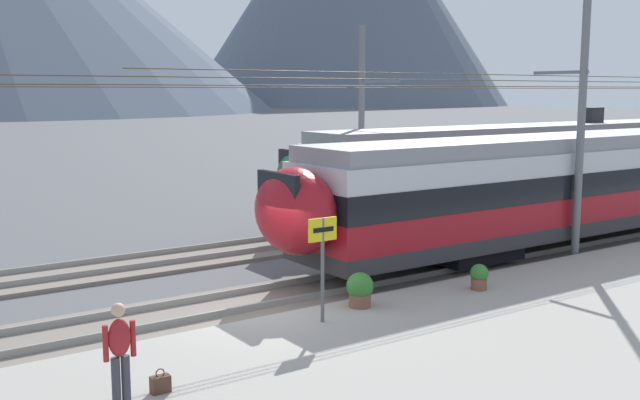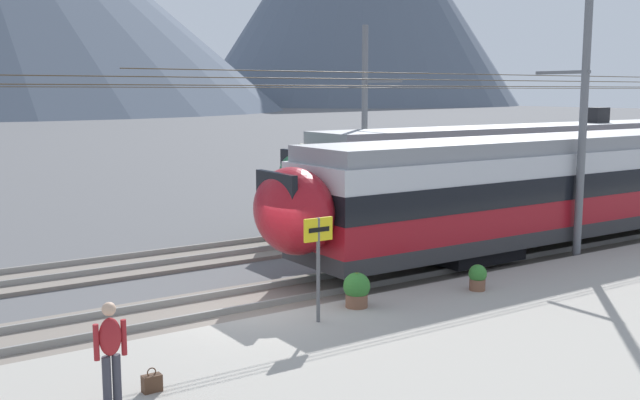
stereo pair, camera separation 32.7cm
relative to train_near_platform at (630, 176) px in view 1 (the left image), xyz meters
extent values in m
plane|color=#565659|center=(-16.41, -1.27, -2.23)|extent=(400.00, 400.00, 0.00)
cube|color=#A39E93|center=(-16.41, -6.11, -2.05)|extent=(120.00, 8.38, 0.36)
cube|color=slate|center=(-16.41, 0.00, -2.17)|extent=(120.00, 3.00, 0.12)
cube|color=gray|center=(-16.41, -0.72, -2.03)|extent=(120.00, 0.07, 0.16)
cube|color=gray|center=(-16.41, 0.72, -2.03)|extent=(120.00, 0.07, 0.16)
cube|color=slate|center=(-16.41, 5.62, -2.17)|extent=(120.00, 3.00, 0.12)
cube|color=gray|center=(-16.41, 4.90, -2.03)|extent=(120.00, 0.07, 0.16)
cube|color=gray|center=(-16.41, 6.34, -2.03)|extent=(120.00, 0.07, 0.16)
cube|color=#2D2D30|center=(0.59, 0.00, -1.31)|extent=(29.29, 2.96, 0.45)
cube|color=maroon|center=(0.59, 0.00, -0.66)|extent=(29.29, 2.96, 0.85)
cube|color=black|center=(0.59, 0.00, 0.14)|extent=(29.29, 3.00, 0.75)
cube|color=black|center=(-8.49, 0.00, -1.74)|extent=(2.80, 2.37, 0.42)
ellipsoid|color=maroon|center=(-14.60, 0.00, 0.04)|extent=(1.80, 2.72, 2.25)
cube|color=black|center=(-15.10, 0.00, 0.47)|extent=(0.16, 1.78, 1.19)
cube|color=#2D2D30|center=(1.90, 5.62, -1.31)|extent=(23.74, 2.90, 0.45)
cube|color=#1E6638|center=(1.90, 5.62, -0.66)|extent=(23.74, 2.90, 0.85)
cube|color=black|center=(1.90, 5.62, 0.14)|extent=(23.74, 2.94, 0.75)
cube|color=beige|center=(1.90, 5.62, 0.84)|extent=(23.74, 2.90, 0.65)
cube|color=gray|center=(1.90, 5.62, 1.39)|extent=(23.44, 2.70, 0.45)
cube|color=black|center=(-5.45, 5.62, -1.74)|extent=(2.80, 2.32, 0.42)
cube|color=black|center=(9.26, 5.62, -1.74)|extent=(2.80, 2.32, 0.42)
ellipsoid|color=#1E6638|center=(-10.51, 5.62, 0.04)|extent=(1.80, 2.67, 2.25)
cube|color=black|center=(-11.01, 5.62, 0.47)|extent=(0.16, 1.74, 1.19)
cube|color=black|center=(5.46, 5.62, 1.97)|extent=(0.90, 0.70, 0.70)
cylinder|color=slate|center=(-5.36, -1.69, 1.92)|extent=(0.24, 0.24, 8.30)
cube|color=slate|center=(-5.36, -0.84, 3.64)|extent=(0.10, 1.99, 0.10)
cylinder|color=#473823|center=(-5.36, 0.00, 3.39)|extent=(49.84, 0.02, 0.02)
cylinder|color=slate|center=(-6.47, 7.70, 1.70)|extent=(0.24, 0.24, 7.85)
cube|color=slate|center=(-6.47, 6.66, 3.44)|extent=(0.10, 2.38, 0.10)
cylinder|color=#473823|center=(-6.47, 5.62, 3.19)|extent=(49.84, 0.02, 0.02)
cylinder|color=#59595B|center=(-15.84, -2.99, -0.73)|extent=(0.08, 0.08, 2.28)
cube|color=yellow|center=(-15.84, -2.99, 0.16)|extent=(0.70, 0.06, 0.50)
cube|color=black|center=(-15.84, -3.03, 0.16)|extent=(0.52, 0.01, 0.10)
cylinder|color=#383842|center=(-21.03, -4.76, -1.46)|extent=(0.14, 0.14, 0.82)
cylinder|color=#383842|center=(-20.87, -4.76, -1.46)|extent=(0.14, 0.14, 0.82)
ellipsoid|color=maroon|center=(-20.95, -4.76, -0.74)|extent=(0.36, 0.22, 0.62)
sphere|color=tan|center=(-20.95, -4.76, -0.29)|extent=(0.22, 0.22, 0.22)
cylinder|color=maroon|center=(-21.17, -4.76, -0.79)|extent=(0.09, 0.09, 0.58)
cylinder|color=maroon|center=(-20.73, -4.76, -0.79)|extent=(0.09, 0.09, 0.58)
cube|color=#472D1E|center=(-20.23, -4.59, -1.73)|extent=(0.32, 0.18, 0.29)
torus|color=#472D1E|center=(-20.23, -4.59, -1.53)|extent=(0.16, 0.02, 0.16)
cylinder|color=brown|center=(-14.48, -2.56, -1.72)|extent=(0.52, 0.52, 0.31)
sphere|color=#33752D|center=(-14.48, -2.56, -1.37)|extent=(0.63, 0.63, 0.63)
sphere|color=gold|center=(-14.48, -2.56, -1.23)|extent=(0.35, 0.35, 0.35)
cylinder|color=brown|center=(-11.09, -3.07, -1.73)|extent=(0.40, 0.40, 0.29)
sphere|color=#33752D|center=(-11.09, -3.07, -1.45)|extent=(0.46, 0.46, 0.46)
sphere|color=gold|center=(-11.09, -3.07, -1.34)|extent=(0.25, 0.25, 0.25)
camera|label=1|loc=(-24.76, -15.73, 3.08)|focal=41.81mm
camera|label=2|loc=(-24.49, -15.92, 3.08)|focal=41.81mm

